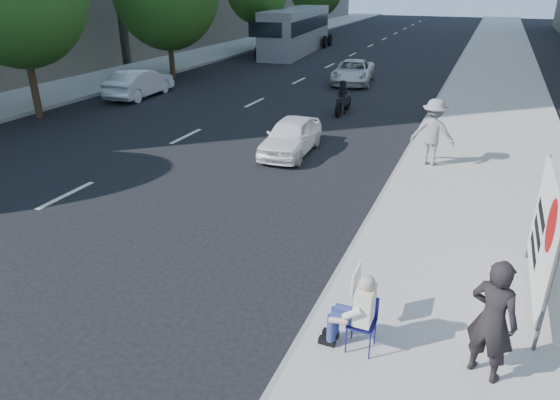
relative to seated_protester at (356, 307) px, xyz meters
The scene contains 12 objects.
ground 2.68m from the seated_protester, 154.38° to the left, with size 160.00×160.00×0.00m, color black.
near_sidewalk 21.18m from the seated_protester, 85.36° to the left, with size 5.00×120.00×0.15m, color gray.
far_sidewalk 28.43m from the seated_protester, 132.06° to the left, with size 4.50×120.00×0.15m, color gray.
seated_protester is the anchor object (origin of this frame).
jogger 9.00m from the seated_protester, 89.93° to the left, with size 1.30×0.75×2.01m, color gray.
pedestrian_woman 1.88m from the seated_protester, ahead, with size 0.68×0.45×1.87m, color black.
protest_banner 3.58m from the seated_protester, 43.67° to the left, with size 0.08×3.06×2.20m.
white_sedan_near 9.85m from the seated_protester, 116.99° to the left, with size 1.40×3.49×1.19m, color white.
white_sedan_mid 20.29m from the seated_protester, 135.91° to the left, with size 1.45×4.17×1.37m, color silver.
white_sedan_far 22.39m from the seated_protester, 104.92° to the left, with size 2.07×4.50×1.25m, color silver.
motorcycle 15.30m from the seated_protester, 106.56° to the left, with size 0.71×2.04×1.42m.
bus 35.09m from the seated_protester, 112.24° to the left, with size 3.68×12.25×3.30m.
Camera 1 is at (3.59, -7.23, 5.35)m, focal length 32.00 mm.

